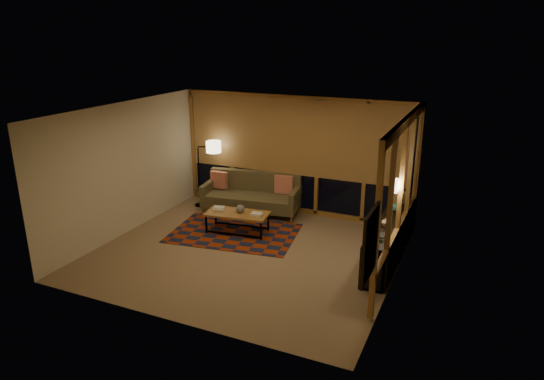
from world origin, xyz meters
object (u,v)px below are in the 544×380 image
at_px(coffee_table, 237,222).
at_px(floor_lamp, 199,174).
at_px(sofa, 251,194).
at_px(bookshelf, 390,237).

distance_m(coffee_table, floor_lamp, 2.02).
distance_m(sofa, coffee_table, 1.20).
relative_size(sofa, bookshelf, 0.73).
xyz_separation_m(floor_lamp, bookshelf, (4.71, -0.89, -0.42)).
relative_size(coffee_table, floor_lamp, 0.82).
xyz_separation_m(sofa, bookshelf, (3.36, -0.95, -0.07)).
bearing_deg(sofa, coffee_table, -86.18).
relative_size(coffee_table, bookshelf, 0.44).
height_order(floor_lamp, bookshelf, floor_lamp).
bearing_deg(sofa, floor_lamp, 174.04).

